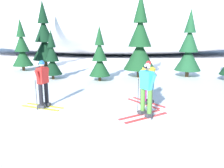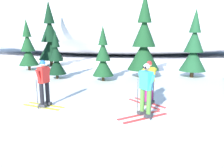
# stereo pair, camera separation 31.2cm
# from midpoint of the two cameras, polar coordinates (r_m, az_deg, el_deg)

# --- Properties ---
(ground_plane) EXTENTS (120.00, 120.00, 0.00)m
(ground_plane) POSITION_cam_midpoint_polar(r_m,az_deg,el_deg) (8.39, -2.80, -6.61)
(ground_plane) COLOR white
(skier_red_jacket) EXTENTS (1.73, 0.95, 1.80)m
(skier_red_jacket) POSITION_cam_midpoint_polar(r_m,az_deg,el_deg) (8.87, -15.76, 0.29)
(skier_red_jacket) COLOR gold
(skier_red_jacket) RESTS_ON ground
(skier_cyan_jacket) EXTENTS (1.71, 1.38, 1.81)m
(skier_cyan_jacket) POSITION_cam_midpoint_polar(r_m,az_deg,el_deg) (7.60, 9.61, -1.28)
(skier_cyan_jacket) COLOR red
(skier_cyan_jacket) RESTS_ON ground
(skier_yellow_jacket) EXTENTS (1.44, 1.59, 1.73)m
(skier_yellow_jacket) POSITION_cam_midpoint_polar(r_m,az_deg,el_deg) (9.01, 10.16, 0.51)
(skier_yellow_jacket) COLOR red
(skier_yellow_jacket) RESTS_ON ground
(pine_tree_far_left) EXTENTS (1.49, 1.49, 3.85)m
(pine_tree_far_left) POSITION_cam_midpoint_polar(r_m,az_deg,el_deg) (18.46, -19.87, 8.23)
(pine_tree_far_left) COLOR #47301E
(pine_tree_far_left) RESTS_ON ground
(pine_tree_left) EXTENTS (2.12, 2.12, 5.49)m
(pine_tree_left) POSITION_cam_midpoint_polar(r_m,az_deg,el_deg) (20.52, -14.81, 10.84)
(pine_tree_left) COLOR #47301E
(pine_tree_left) RESTS_ON ground
(pine_tree_center_left) EXTENTS (1.15, 1.15, 2.98)m
(pine_tree_center_left) POSITION_cam_midpoint_polar(r_m,az_deg,el_deg) (14.37, -13.18, 6.18)
(pine_tree_center_left) COLOR #47301E
(pine_tree_center_left) RESTS_ON ground
(pine_tree_center) EXTENTS (1.24, 1.24, 3.22)m
(pine_tree_center) POSITION_cam_midpoint_polar(r_m,az_deg,el_deg) (13.35, -1.59, 6.47)
(pine_tree_center) COLOR #47301E
(pine_tree_center) RESTS_ON ground
(pine_tree_center_right) EXTENTS (2.01, 2.01, 5.21)m
(pine_tree_center_right) POSITION_cam_midpoint_polar(r_m,az_deg,el_deg) (14.50, 8.63, 10.11)
(pine_tree_center_right) COLOR #47301E
(pine_tree_center_right) RESTS_ON ground
(pine_tree_right) EXTENTS (1.66, 1.66, 4.29)m
(pine_tree_right) POSITION_cam_midpoint_polar(r_m,az_deg,el_deg) (15.34, 20.35, 8.18)
(pine_tree_right) COLOR #47301E
(pine_tree_right) RESTS_ON ground
(snow_ridge_background) EXTENTS (50.90, 20.95, 8.35)m
(snow_ridge_background) POSITION_cam_midpoint_polar(r_m,az_deg,el_deg) (31.42, 3.00, 15.08)
(snow_ridge_background) COLOR white
(snow_ridge_background) RESTS_ON ground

